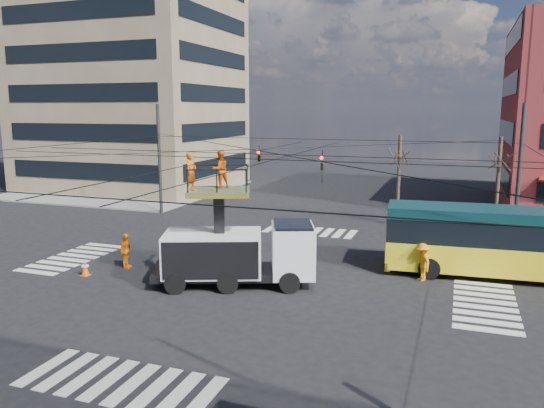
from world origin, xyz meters
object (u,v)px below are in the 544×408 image
(worker_ground, at_px, (126,251))
(flagger, at_px, (422,262))
(traffic_cone, at_px, (85,268))
(utility_truck, at_px, (238,241))
(city_bus, at_px, (536,243))

(worker_ground, height_order, flagger, worker_ground)
(traffic_cone, height_order, worker_ground, worker_ground)
(worker_ground, bearing_deg, utility_truck, -103.03)
(utility_truck, relative_size, worker_ground, 4.28)
(utility_truck, xyz_separation_m, traffic_cone, (-7.23, -1.24, -1.63))
(utility_truck, height_order, flagger, utility_truck)
(utility_truck, xyz_separation_m, city_bus, (12.35, 5.12, -0.26))
(worker_ground, distance_m, flagger, 14.00)
(utility_truck, distance_m, city_bus, 13.37)
(city_bus, distance_m, worker_ground, 19.08)
(utility_truck, bearing_deg, flagger, 2.46)
(traffic_cone, xyz_separation_m, worker_ground, (1.12, 1.63, 0.51))
(worker_ground, bearing_deg, traffic_cone, 136.02)
(worker_ground, bearing_deg, city_bus, -85.00)
(traffic_cone, height_order, flagger, flagger)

